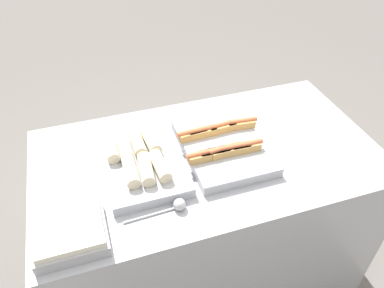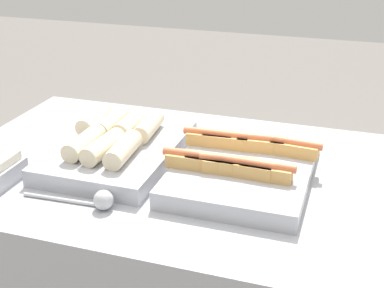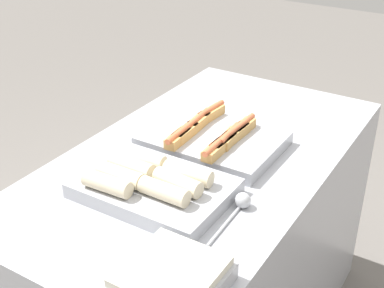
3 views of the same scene
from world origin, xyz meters
name	(u,v)px [view 2 (image 2 of 3)]	position (x,y,z in m)	size (l,w,h in m)	color
tray_hotdogs	(242,166)	(0.07, 0.00, 0.98)	(0.40, 0.49, 0.10)	#A8AAB2
tray_wraps	(117,146)	(-0.31, 0.00, 0.99)	(0.33, 0.48, 0.10)	#A8AAB2
serving_spoon_near	(97,200)	(-0.23, -0.27, 0.97)	(0.25, 0.05, 0.05)	#B2B5BA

